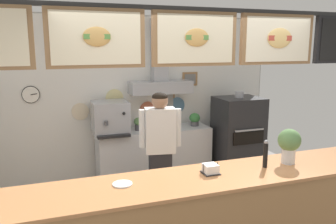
{
  "coord_description": "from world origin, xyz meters",
  "views": [
    {
      "loc": [
        -1.3,
        -2.89,
        2.24
      ],
      "look_at": [
        0.01,
        0.83,
        1.48
      ],
      "focal_mm": 36.88,
      "sensor_mm": 36.0,
      "label": 1
    }
  ],
  "objects_px": {
    "condiment_plate": "(122,184)",
    "potted_sage": "(171,119)",
    "basil_vase": "(289,144)",
    "potted_basil": "(138,123)",
    "napkin_holder": "(210,169)",
    "potted_thyme": "(195,119)",
    "pizza_oven": "(238,140)",
    "pepper_grinder": "(265,154)",
    "espresso_machine": "(110,118)",
    "shop_worker": "(160,152)"
  },
  "relations": [
    {
      "from": "potted_sage",
      "to": "potted_thyme",
      "type": "relative_size",
      "value": 1.13
    },
    {
      "from": "condiment_plate",
      "to": "pepper_grinder",
      "type": "bearing_deg",
      "value": -1.56
    },
    {
      "from": "pepper_grinder",
      "to": "espresso_machine",
      "type": "bearing_deg",
      "value": 113.81
    },
    {
      "from": "potted_sage",
      "to": "potted_thyme",
      "type": "xyz_separation_m",
      "value": [
        0.41,
        -0.01,
        -0.02
      ]
    },
    {
      "from": "pizza_oven",
      "to": "espresso_machine",
      "type": "height_order",
      "value": "pizza_oven"
    },
    {
      "from": "espresso_machine",
      "to": "potted_thyme",
      "type": "distance_m",
      "value": 1.41
    },
    {
      "from": "potted_thyme",
      "to": "condiment_plate",
      "type": "relative_size",
      "value": 1.26
    },
    {
      "from": "condiment_plate",
      "to": "pepper_grinder",
      "type": "xyz_separation_m",
      "value": [
        1.38,
        -0.04,
        0.13
      ]
    },
    {
      "from": "shop_worker",
      "to": "pepper_grinder",
      "type": "xyz_separation_m",
      "value": [
        0.63,
        -1.31,
        0.3
      ]
    },
    {
      "from": "potted_sage",
      "to": "napkin_holder",
      "type": "distance_m",
      "value": 2.47
    },
    {
      "from": "basil_vase",
      "to": "pepper_grinder",
      "type": "height_order",
      "value": "basil_vase"
    },
    {
      "from": "pizza_oven",
      "to": "shop_worker",
      "type": "height_order",
      "value": "shop_worker"
    },
    {
      "from": "pizza_oven",
      "to": "potted_thyme",
      "type": "distance_m",
      "value": 0.79
    },
    {
      "from": "shop_worker",
      "to": "espresso_machine",
      "type": "relative_size",
      "value": 2.94
    },
    {
      "from": "basil_vase",
      "to": "potted_basil",
      "type": "bearing_deg",
      "value": 110.54
    },
    {
      "from": "pizza_oven",
      "to": "potted_thyme",
      "type": "bearing_deg",
      "value": 155.89
    },
    {
      "from": "espresso_machine",
      "to": "basil_vase",
      "type": "distance_m",
      "value": 2.75
    },
    {
      "from": "potted_sage",
      "to": "condiment_plate",
      "type": "relative_size",
      "value": 1.42
    },
    {
      "from": "pizza_oven",
      "to": "shop_worker",
      "type": "relative_size",
      "value": 0.9
    },
    {
      "from": "napkin_holder",
      "to": "potted_thyme",
      "type": "bearing_deg",
      "value": 69.37
    },
    {
      "from": "espresso_machine",
      "to": "potted_thyme",
      "type": "height_order",
      "value": "espresso_machine"
    },
    {
      "from": "condiment_plate",
      "to": "potted_sage",
      "type": "bearing_deg",
      "value": 61.39
    },
    {
      "from": "napkin_holder",
      "to": "condiment_plate",
      "type": "bearing_deg",
      "value": 179.23
    },
    {
      "from": "potted_basil",
      "to": "potted_thyme",
      "type": "bearing_deg",
      "value": -0.71
    },
    {
      "from": "potted_thyme",
      "to": "pepper_grinder",
      "type": "relative_size",
      "value": 0.79
    },
    {
      "from": "shop_worker",
      "to": "potted_sage",
      "type": "relative_size",
      "value": 6.94
    },
    {
      "from": "potted_thyme",
      "to": "basil_vase",
      "type": "bearing_deg",
      "value": -91.18
    },
    {
      "from": "potted_basil",
      "to": "potted_thyme",
      "type": "height_order",
      "value": "potted_thyme"
    },
    {
      "from": "pizza_oven",
      "to": "espresso_machine",
      "type": "distance_m",
      "value": 2.12
    },
    {
      "from": "espresso_machine",
      "to": "potted_sage",
      "type": "xyz_separation_m",
      "value": [
        0.99,
        0.03,
        -0.11
      ]
    },
    {
      "from": "pizza_oven",
      "to": "napkin_holder",
      "type": "xyz_separation_m",
      "value": [
        -1.56,
        -2.12,
        0.42
      ]
    },
    {
      "from": "condiment_plate",
      "to": "potted_basil",
      "type": "bearing_deg",
      "value": 72.38
    },
    {
      "from": "potted_sage",
      "to": "pepper_grinder",
      "type": "relative_size",
      "value": 0.89
    },
    {
      "from": "pizza_oven",
      "to": "basil_vase",
      "type": "bearing_deg",
      "value": -108.31
    },
    {
      "from": "potted_sage",
      "to": "pepper_grinder",
      "type": "xyz_separation_m",
      "value": [
        0.07,
        -2.45,
        0.16
      ]
    },
    {
      "from": "potted_basil",
      "to": "basil_vase",
      "type": "distance_m",
      "value": 2.6
    },
    {
      "from": "condiment_plate",
      "to": "napkin_holder",
      "type": "bearing_deg",
      "value": -0.77
    },
    {
      "from": "pizza_oven",
      "to": "basil_vase",
      "type": "distance_m",
      "value": 2.3
    },
    {
      "from": "espresso_machine",
      "to": "condiment_plate",
      "type": "relative_size",
      "value": 3.35
    },
    {
      "from": "potted_basil",
      "to": "potted_thyme",
      "type": "relative_size",
      "value": 0.95
    },
    {
      "from": "potted_thyme",
      "to": "pizza_oven",
      "type": "bearing_deg",
      "value": -24.11
    },
    {
      "from": "condiment_plate",
      "to": "espresso_machine",
      "type": "bearing_deg",
      "value": 82.32
    },
    {
      "from": "potted_basil",
      "to": "potted_sage",
      "type": "relative_size",
      "value": 0.84
    },
    {
      "from": "pizza_oven",
      "to": "condiment_plate",
      "type": "distance_m",
      "value": 3.2
    },
    {
      "from": "potted_thyme",
      "to": "pepper_grinder",
      "type": "distance_m",
      "value": 2.46
    },
    {
      "from": "pizza_oven",
      "to": "espresso_machine",
      "type": "xyz_separation_m",
      "value": [
        -2.05,
        0.27,
        0.46
      ]
    },
    {
      "from": "potted_basil",
      "to": "potted_thyme",
      "type": "xyz_separation_m",
      "value": [
        0.96,
        -0.01,
        0.0
      ]
    },
    {
      "from": "napkin_holder",
      "to": "espresso_machine",
      "type": "bearing_deg",
      "value": 101.73
    },
    {
      "from": "potted_basil",
      "to": "potted_sage",
      "type": "height_order",
      "value": "potted_sage"
    },
    {
      "from": "espresso_machine",
      "to": "potted_basil",
      "type": "height_order",
      "value": "espresso_machine"
    }
  ]
}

